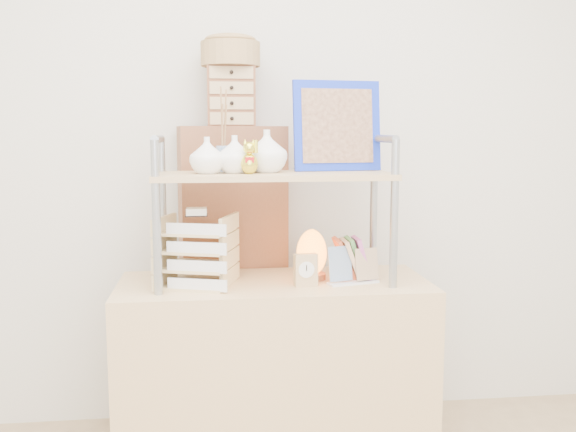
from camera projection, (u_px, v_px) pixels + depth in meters
The scene contains 9 objects.
desk at pixel (274, 374), 2.54m from camera, with size 1.20×0.50×0.75m, color tan.
cabinet at pixel (233, 280), 2.84m from camera, with size 0.45×0.24×1.35m, color brown.
hutch at pixel (273, 168), 2.44m from camera, with size 0.90×0.34×0.78m.
letter_tray at pixel (197, 255), 2.40m from camera, with size 0.30×0.30×0.30m.
salt_lamp at pixel (311, 254), 2.51m from camera, with size 0.13×0.12×0.20m.
desk_clock at pixel (306, 270), 2.41m from camera, with size 0.09×0.05×0.12m.
postcard_stand at pixel (353, 273), 2.45m from camera, with size 0.21×0.11×0.14m.
drawer_chest at pixel (231, 96), 2.72m from camera, with size 0.20×0.16×0.25m.
woven_basket at pixel (231, 54), 2.70m from camera, with size 0.25×0.25×0.10m, color olive.
Camera 1 is at (-0.24, -1.22, 1.33)m, focal length 40.00 mm.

